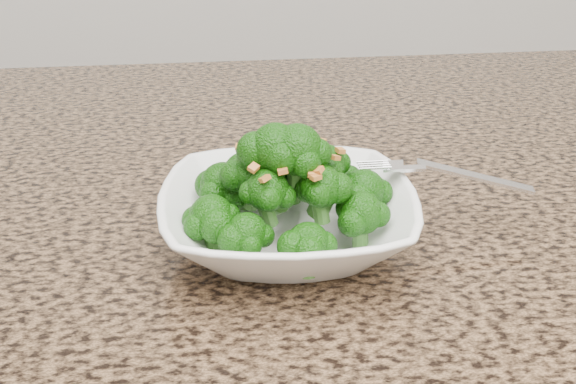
{
  "coord_description": "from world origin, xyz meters",
  "views": [
    {
      "loc": [
        0.01,
        -0.31,
        1.2
      ],
      "look_at": [
        0.08,
        0.21,
        0.95
      ],
      "focal_mm": 45.0,
      "sensor_mm": 36.0,
      "label": 1
    }
  ],
  "objects": [
    {
      "name": "fork",
      "position": [
        0.19,
        0.23,
        0.96
      ],
      "size": [
        0.17,
        0.07,
        0.01
      ],
      "primitive_type": null,
      "rotation": [
        0.0,
        0.0,
        -0.24
      ],
      "color": "silver",
      "rests_on": "bowl"
    },
    {
      "name": "garlic_topping",
      "position": [
        0.08,
        0.21,
        1.02
      ],
      "size": [
        0.11,
        0.11,
        0.01
      ],
      "primitive_type": null,
      "color": "orange",
      "rests_on": "broccoli_pile"
    },
    {
      "name": "broccoli_pile",
      "position": [
        0.08,
        0.21,
        0.99
      ],
      "size": [
        0.18,
        0.18,
        0.07
      ],
      "primitive_type": null,
      "color": "#155309",
      "rests_on": "bowl"
    },
    {
      "name": "bowl",
      "position": [
        0.08,
        0.21,
        0.93
      ],
      "size": [
        0.22,
        0.22,
        0.05
      ],
      "primitive_type": "imported",
      "rotation": [
        0.0,
        0.0,
        -0.07
      ],
      "color": "white",
      "rests_on": "granite_counter"
    },
    {
      "name": "granite_counter",
      "position": [
        0.0,
        0.3,
        0.89
      ],
      "size": [
        1.64,
        1.04,
        0.03
      ],
      "primitive_type": "cube",
      "color": "brown",
      "rests_on": "cabinet"
    }
  ]
}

